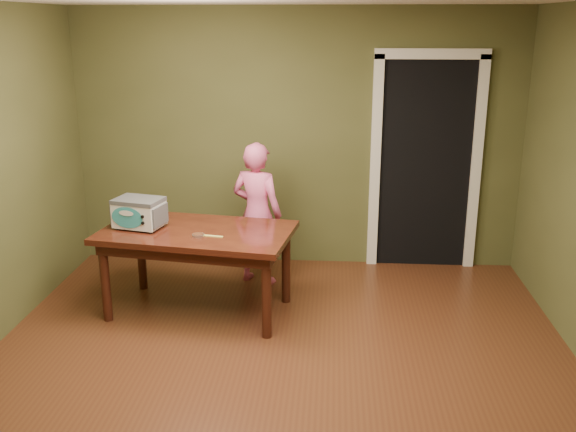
% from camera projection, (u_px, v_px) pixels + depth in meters
% --- Properties ---
extents(floor, '(5.00, 5.00, 0.00)m').
position_uv_depth(floor, '(275.00, 388.00, 4.47)').
color(floor, '#522A17').
rests_on(floor, ground).
extents(room_shell, '(4.52, 5.02, 2.61)m').
position_uv_depth(room_shell, '(273.00, 146.00, 3.97)').
color(room_shell, brown).
rests_on(room_shell, ground).
extents(doorway, '(1.10, 0.66, 2.25)m').
position_uv_depth(doorway, '(421.00, 160.00, 6.73)').
color(doorway, black).
rests_on(doorway, ground).
extents(dining_table, '(1.72, 1.13, 0.75)m').
position_uv_depth(dining_table, '(197.00, 241.00, 5.48)').
color(dining_table, black).
rests_on(dining_table, floor).
extents(toy_oven, '(0.47, 0.37, 0.26)m').
position_uv_depth(toy_oven, '(139.00, 212.00, 5.47)').
color(toy_oven, '#4C4F54').
rests_on(toy_oven, dining_table).
extents(baking_pan, '(0.10, 0.10, 0.02)m').
position_uv_depth(baking_pan, '(198.00, 235.00, 5.27)').
color(baking_pan, silver).
rests_on(baking_pan, dining_table).
extents(spatula, '(0.18, 0.06, 0.01)m').
position_uv_depth(spatula, '(213.00, 236.00, 5.27)').
color(spatula, '#E3DC62').
rests_on(spatula, dining_table).
extents(child, '(0.58, 0.48, 1.38)m').
position_uv_depth(child, '(257.00, 214.00, 6.11)').
color(child, pink).
rests_on(child, floor).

